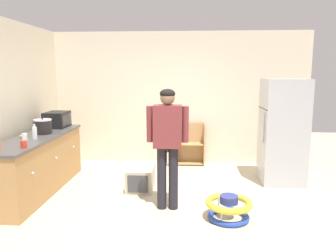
{
  "coord_description": "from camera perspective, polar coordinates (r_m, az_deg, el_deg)",
  "views": [
    {
      "loc": [
        0.19,
        -4.42,
        1.89
      ],
      "look_at": [
        -0.14,
        0.51,
        1.07
      ],
      "focal_mm": 34.84,
      "sensor_mm": 36.0,
      "label": 1
    }
  ],
  "objects": [
    {
      "name": "red_cup",
      "position": [
        4.7,
        -23.95,
        -2.94
      ],
      "size": [
        0.08,
        0.08,
        0.09
      ],
      "primitive_type": "cylinder",
      "color": "red",
      "rests_on": "kitchen_counter"
    },
    {
      "name": "standing_person",
      "position": [
        4.41,
        -0.08,
        -2.14
      ],
      "size": [
        0.57,
        0.22,
        1.67
      ],
      "color": "#242229",
      "rests_on": "ground"
    },
    {
      "name": "pet_carrier",
      "position": [
        5.38,
        -4.85,
        -9.13
      ],
      "size": [
        0.42,
        0.55,
        0.36
      ],
      "color": "beige",
      "rests_on": "ground"
    },
    {
      "name": "ground_plane",
      "position": [
        4.81,
        1.26,
        -13.67
      ],
      "size": [
        12.0,
        12.0,
        0.0
      ],
      "primitive_type": "plane",
      "color": "beige",
      "rests_on": "ground"
    },
    {
      "name": "kitchen_counter",
      "position": [
        5.57,
        -21.92,
        -6.23
      ],
      "size": [
        0.65,
        2.36,
        0.9
      ],
      "color": "#B1804B",
      "rests_on": "ground"
    },
    {
      "name": "microwave",
      "position": [
        6.22,
        -18.83,
        1.08
      ],
      "size": [
        0.37,
        0.48,
        0.28
      ],
      "color": "black",
      "rests_on": "kitchen_counter"
    },
    {
      "name": "bookshelf",
      "position": [
        6.75,
        2.48,
        -3.6
      ],
      "size": [
        0.8,
        0.28,
        0.85
      ],
      "color": "tan",
      "rests_on": "ground"
    },
    {
      "name": "back_wall",
      "position": [
        6.78,
        2.18,
        4.86
      ],
      "size": [
        5.2,
        0.06,
        2.7
      ],
      "primitive_type": "cube",
      "color": "beige",
      "rests_on": "ground"
    },
    {
      "name": "green_cup",
      "position": [
        6.06,
        -21.35,
        -0.15
      ],
      "size": [
        0.08,
        0.08,
        0.09
      ],
      "primitive_type": "cylinder",
      "color": "green",
      "rests_on": "kitchen_counter"
    },
    {
      "name": "baby_walker",
      "position": [
        4.41,
        10.57,
        -13.85
      ],
      "size": [
        0.6,
        0.6,
        0.32
      ],
      "color": "#2648B7",
      "rests_on": "ground"
    },
    {
      "name": "clear_bottle",
      "position": [
        5.26,
        -22.31,
        -1.02
      ],
      "size": [
        0.07,
        0.07,
        0.25
      ],
      "color": "silver",
      "rests_on": "kitchen_counter"
    },
    {
      "name": "crock_pot",
      "position": [
        5.64,
        -21.07,
        -0.08
      ],
      "size": [
        0.29,
        0.29,
        0.26
      ],
      "color": "black",
      "rests_on": "kitchen_counter"
    },
    {
      "name": "white_cup",
      "position": [
        5.25,
        -23.8,
        -1.71
      ],
      "size": [
        0.08,
        0.08,
        0.09
      ],
      "primitive_type": "cylinder",
      "color": "white",
      "rests_on": "kitchen_counter"
    },
    {
      "name": "refrigerator",
      "position": [
        5.88,
        19.45,
        -0.9
      ],
      "size": [
        0.73,
        0.68,
        1.78
      ],
      "color": "#B7BABF",
      "rests_on": "ground"
    },
    {
      "name": "left_side_wall",
      "position": [
        5.96,
        -24.49,
        3.4
      ],
      "size": [
        0.06,
        2.99,
        2.7
      ],
      "primitive_type": "cube",
      "color": "beige",
      "rests_on": "ground"
    },
    {
      "name": "banana_bunch",
      "position": [
        5.45,
        -23.85,
        -1.54
      ],
      "size": [
        0.12,
        0.16,
        0.04
      ],
      "color": "yellow",
      "rests_on": "kitchen_counter"
    }
  ]
}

